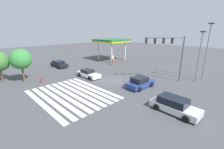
# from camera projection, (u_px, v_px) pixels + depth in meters

# --- Properties ---
(ground_plane) EXTENTS (136.37, 136.37, 0.00)m
(ground_plane) POSITION_uv_depth(u_px,v_px,m) (112.00, 81.00, 24.69)
(ground_plane) COLOR #47474C
(crosswalk_markings) EXTENTS (11.23, 8.20, 0.01)m
(crosswalk_markings) POSITION_uv_depth(u_px,v_px,m) (72.00, 94.00, 19.61)
(crosswalk_markings) COLOR silver
(crosswalk_markings) RESTS_ON ground_plane
(traffic_signal_mast) EXTENTS (4.44, 4.44, 7.22)m
(traffic_signal_mast) POSITION_uv_depth(u_px,v_px,m) (169.00, 48.00, 23.14)
(traffic_signal_mast) COLOR #47474C
(traffic_signal_mast) RESTS_ON ground_plane
(car_0) EXTENTS (2.42, 4.60, 1.62)m
(car_0) POSITION_uv_depth(u_px,v_px,m) (140.00, 83.00, 21.79)
(car_0) COLOR navy
(car_0) RESTS_ON ground_plane
(car_1) EXTENTS (4.84, 2.21, 1.43)m
(car_1) POSITION_uv_depth(u_px,v_px,m) (59.00, 64.00, 34.00)
(car_1) COLOR black
(car_1) RESTS_ON ground_plane
(car_2) EXTENTS (4.88, 2.37, 1.56)m
(car_2) POSITION_uv_depth(u_px,v_px,m) (174.00, 105.00, 15.22)
(car_2) COLOR silver
(car_2) RESTS_ON ground_plane
(car_3) EXTENTS (4.81, 2.15, 1.40)m
(car_3) POSITION_uv_depth(u_px,v_px,m) (88.00, 74.00, 26.51)
(car_3) COLOR silver
(car_3) RESTS_ON ground_plane
(gas_station_canopy) EXTENTS (7.66, 7.66, 5.73)m
(gas_station_canopy) POSITION_uv_depth(u_px,v_px,m) (112.00, 42.00, 40.61)
(gas_station_canopy) COLOR yellow
(gas_station_canopy) RESTS_ON ground_plane
(pedestrian) EXTENTS (0.41, 0.41, 1.70)m
(pedestrian) POSITION_uv_depth(u_px,v_px,m) (112.00, 61.00, 35.72)
(pedestrian) COLOR brown
(pedestrian) RESTS_ON ground_plane
(street_light_pole_a) EXTENTS (0.80, 0.36, 7.96)m
(street_light_pole_a) POSITION_uv_depth(u_px,v_px,m) (200.00, 52.00, 23.52)
(street_light_pole_a) COLOR slate
(street_light_pole_a) RESTS_ON ground_plane
(street_light_pole_b) EXTENTS (0.80, 0.36, 9.20)m
(street_light_pole_b) POSITION_uv_depth(u_px,v_px,m) (207.00, 47.00, 24.42)
(street_light_pole_b) COLOR slate
(street_light_pole_b) RESTS_ON ground_plane
(tree_corner_a) EXTENTS (3.23, 3.23, 5.33)m
(tree_corner_a) POSITION_uv_depth(u_px,v_px,m) (21.00, 59.00, 23.45)
(tree_corner_a) COLOR brown
(tree_corner_a) RESTS_ON ground_plane
(fire_hydrant) EXTENTS (0.22, 0.22, 0.86)m
(fire_hydrant) POSITION_uv_depth(u_px,v_px,m) (41.00, 80.00, 24.00)
(fire_hydrant) COLOR red
(fire_hydrant) RESTS_ON ground_plane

